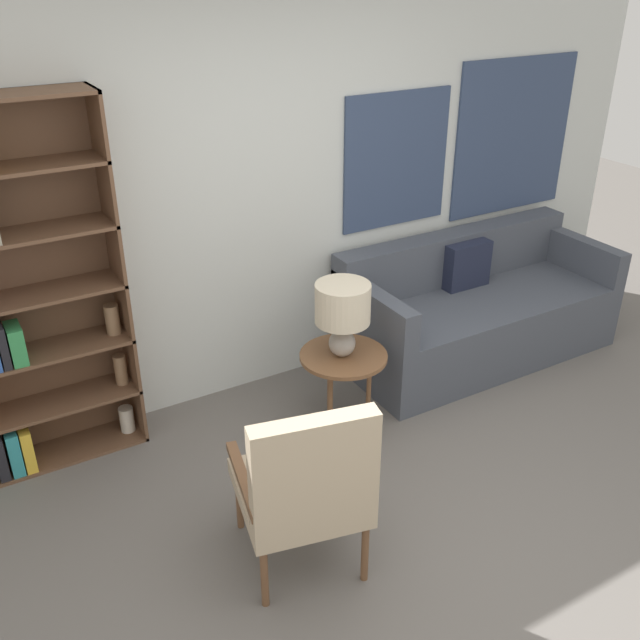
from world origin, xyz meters
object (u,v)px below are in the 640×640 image
Objects in this scene: armchair at (306,483)px; side_table at (343,362)px; couch at (475,311)px; table_lamp at (343,309)px.

armchair is 1.22m from side_table.
couch is 1.38m from side_table.
armchair reaches higher than couch.
couch is 1.48m from table_lamp.
table_lamp is at bearing 50.40° from armchair.
armchair is at bearing -130.00° from side_table.
couch is at bearing 13.45° from table_lamp.
table_lamp reaches higher than couch.
armchair is 2.47m from couch.
table_lamp is at bearing -166.55° from couch.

